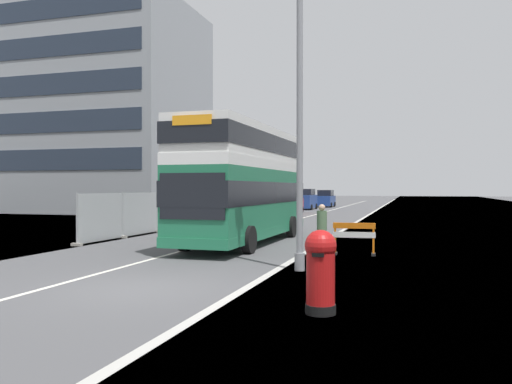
# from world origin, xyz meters

# --- Properties ---
(ground) EXTENTS (140.00, 280.00, 0.10)m
(ground) POSITION_xyz_m (0.57, 0.13, -0.05)
(ground) COLOR #4C4C4F
(double_decker_bus) EXTENTS (2.88, 11.12, 4.85)m
(double_decker_bus) POSITION_xyz_m (-0.70, 10.27, 2.58)
(double_decker_bus) COLOR #1E6B47
(double_decker_bus) RESTS_ON ground
(lamppost_foreground) EXTENTS (0.29, 0.70, 8.42)m
(lamppost_foreground) POSITION_xyz_m (3.04, 3.70, 3.98)
(lamppost_foreground) COLOR gray
(lamppost_foreground) RESTS_ON ground
(red_pillar_postbox) EXTENTS (0.60, 0.60, 1.57)m
(red_pillar_postbox) POSITION_xyz_m (4.47, -1.12, 0.86)
(red_pillar_postbox) COLOR black
(red_pillar_postbox) RESTS_ON ground
(roadworks_barrier) EXTENTS (1.49, 0.56, 1.13)m
(roadworks_barrier) POSITION_xyz_m (4.14, 7.59, 0.69)
(roadworks_barrier) COLOR orange
(roadworks_barrier) RESTS_ON ground
(construction_site_fence) EXTENTS (0.44, 13.80, 2.16)m
(construction_site_fence) POSITION_xyz_m (-6.86, 13.95, 1.03)
(construction_site_fence) COLOR #A8AAAD
(construction_site_fence) RESTS_ON ground
(car_oncoming_near) EXTENTS (1.94, 4.30, 2.13)m
(car_oncoming_near) POSITION_xyz_m (-3.92, 27.81, 1.00)
(car_oncoming_near) COLOR slate
(car_oncoming_near) RESTS_ON ground
(car_receding_mid) EXTENTS (2.06, 4.24, 2.12)m
(car_receding_mid) POSITION_xyz_m (-4.82, 35.57, 1.00)
(car_receding_mid) COLOR maroon
(car_receding_mid) RESTS_ON ground
(car_receding_far) EXTENTS (1.91, 4.55, 2.22)m
(car_receding_far) POSITION_xyz_m (-5.05, 44.55, 1.05)
(car_receding_far) COLOR navy
(car_receding_far) RESTS_ON ground
(car_far_side) EXTENTS (1.97, 4.47, 2.07)m
(car_far_side) POSITION_xyz_m (-4.16, 52.18, 0.97)
(car_far_side) COLOR navy
(car_far_side) RESTS_ON ground
(bare_tree_far_verge_near) EXTENTS (2.79, 2.73, 5.21)m
(bare_tree_far_verge_near) POSITION_xyz_m (-13.14, 35.05, 2.68)
(bare_tree_far_verge_near) COLOR #4C3D2D
(bare_tree_far_verge_near) RESTS_ON ground
(bare_tree_far_verge_mid) EXTENTS (2.95, 2.80, 4.18)m
(bare_tree_far_verge_mid) POSITION_xyz_m (-15.19, 37.88, 2.25)
(bare_tree_far_verge_mid) COLOR #4C3D2D
(bare_tree_far_verge_mid) RESTS_ON ground
(pedestrian_at_kerb) EXTENTS (0.34, 0.34, 1.79)m
(pedestrian_at_kerb) POSITION_xyz_m (3.16, 6.68, 0.90)
(pedestrian_at_kerb) COLOR #2D3342
(pedestrian_at_kerb) RESTS_ON ground
(backdrop_office_block) EXTENTS (28.32, 13.73, 19.81)m
(backdrop_office_block) POSITION_xyz_m (-28.64, 34.28, 9.91)
(backdrop_office_block) COLOR gray
(backdrop_office_block) RESTS_ON ground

